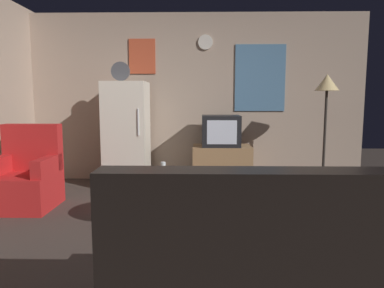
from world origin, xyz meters
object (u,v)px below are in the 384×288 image
Objects in this scene: fridge at (127,134)px; mug_ceramic_white at (157,175)px; tv_stand at (222,166)px; armchair at (26,178)px; couch at (262,268)px; coffee_table at (150,201)px; standing_lamp at (327,92)px; crt_tv at (221,131)px; mug_ceramic_tan at (136,173)px; wine_glass at (163,169)px; remote_control at (142,181)px.

fridge reaches higher than mug_ceramic_white.
tv_stand is 0.87× the size of armchair.
coffee_table is at bearing 118.34° from couch.
standing_lamp is 17.67× the size of mug_ceramic_white.
coffee_table is at bearing -116.92° from tv_stand.
crt_tv is 6.00× the size of mug_ceramic_tan.
wine_glass reaches higher than remote_control.
armchair is (-1.52, 0.54, 0.11)m from coffee_table.
fridge is at bearing 176.07° from standing_lamp.
remote_control is (0.09, -0.20, -0.03)m from mug_ceramic_tan.
mug_ceramic_white and mug_ceramic_tan have the same top height.
crt_tv reaches higher than tv_stand.
mug_ceramic_white is 1.00× the size of mug_ceramic_tan.
remote_control is at bearing -109.13° from coffee_table.
standing_lamp is 3.96m from armchair.
mug_ceramic_tan is 0.09× the size of armchair.
standing_lamp is (1.39, -0.23, 1.07)m from tv_stand.
tv_stand is 1.66m from wine_glass.
wine_glass is 0.15m from mug_ceramic_white.
armchair is (-2.33, -1.08, -0.47)m from crt_tv.
coffee_table is 1.62m from armchair.
crt_tv is 2.61m from armchair.
mug_ceramic_tan is (0.41, -1.53, -0.25)m from fridge.
mug_ceramic_white is 1.76m from couch.
crt_tv reaches higher than mug_ceramic_white.
couch is at bearing -66.13° from fridge.
couch is at bearing -114.67° from standing_lamp.
tv_stand reaches higher than mug_ceramic_white.
coffee_table is (-0.81, -1.62, -0.58)m from crt_tv.
fridge is at bearing 111.40° from mug_ceramic_white.
crt_tv is 1.66m from wine_glass.
coffee_table is at bearing -132.44° from wine_glass.
crt_tv is at bearing 58.88° from mug_ceramic_tan.
standing_lamp is at bearing -3.93° from fridge.
standing_lamp is 1.66× the size of armchair.
coffee_table is 0.29m from mug_ceramic_white.
mug_ceramic_tan is at bearing -19.35° from armchair.
couch is at bearing -66.98° from wine_glass.
standing_lamp is at bearing 33.13° from mug_ceramic_white.
armchair is (-3.73, -0.85, -1.02)m from standing_lamp.
remote_control is (-0.05, -0.15, 0.24)m from coffee_table.
crt_tv reaches higher than mug_ceramic_tan.
fridge is 1.45m from tv_stand.
couch is (0.04, -3.20, -0.49)m from crt_tv.
mug_ceramic_tan is at bearing -162.83° from wine_glass.
mug_ceramic_white is at bearing -15.10° from mug_ceramic_tan.
mug_ceramic_tan reaches higher than remote_control.
mug_ceramic_white is (-0.73, -1.63, -0.30)m from crt_tv.
fridge is 1.49m from armchair.
wine_glass reaches higher than mug_ceramic_white.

